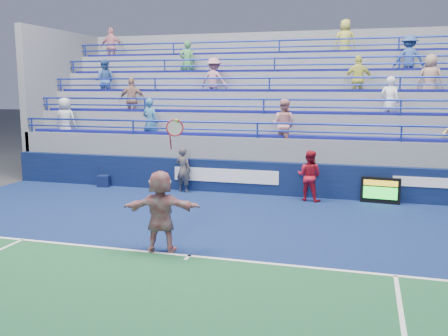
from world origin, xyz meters
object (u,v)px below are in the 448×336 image
(serve_speed_board, at_px, (380,191))
(line_judge, at_px, (183,170))
(ball_girl, at_px, (309,176))
(tennis_player, at_px, (161,211))
(judge_chair, at_px, (104,180))

(serve_speed_board, relative_size, line_judge, 0.77)
(ball_girl, bearing_deg, line_judge, 10.70)
(line_judge, bearing_deg, tennis_player, 120.99)
(judge_chair, xyz_separation_m, ball_girl, (7.29, -0.27, 0.56))
(line_judge, distance_m, ball_girl, 4.23)
(serve_speed_board, bearing_deg, ball_girl, -173.87)
(judge_chair, xyz_separation_m, line_judge, (3.06, -0.10, 0.53))
(serve_speed_board, height_order, ball_girl, ball_girl)
(tennis_player, xyz_separation_m, ball_girl, (2.51, 5.78, -0.10))
(serve_speed_board, bearing_deg, tennis_player, -127.75)
(judge_chair, height_order, ball_girl, ball_girl)
(tennis_player, bearing_deg, serve_speed_board, 52.25)
(tennis_player, height_order, ball_girl, tennis_player)
(line_judge, bearing_deg, ball_girl, -167.48)
(line_judge, bearing_deg, serve_speed_board, -164.61)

